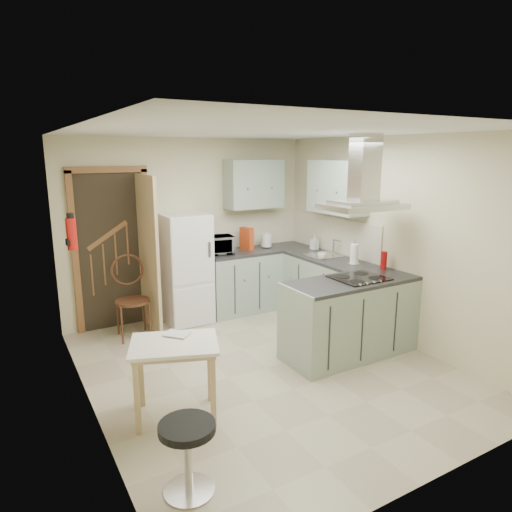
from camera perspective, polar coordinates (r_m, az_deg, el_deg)
floor at (r=5.13m, az=1.26°, el=-13.78°), size 4.20×4.20×0.00m
ceiling at (r=4.60m, az=1.42°, el=15.34°), size 4.20×4.20×0.00m
back_wall at (r=6.56m, az=-8.27°, el=3.48°), size 3.60×0.00×3.60m
left_wall at (r=4.10m, az=-20.73°, el=-2.82°), size 0.00×4.20×4.20m
right_wall at (r=5.83m, az=16.62°, el=1.92°), size 0.00×4.20×4.20m
doorway at (r=6.25m, az=-17.50°, el=0.69°), size 1.10×0.12×2.10m
fridge at (r=6.32m, az=-8.79°, el=-1.54°), size 0.60×0.60×1.50m
counter_back at (r=6.74m, az=-1.88°, el=-3.12°), size 1.08×0.60×0.90m
counter_right at (r=6.63m, az=7.33°, el=-3.49°), size 0.60×1.95×0.90m
splashback at (r=6.97m, az=-0.86°, el=3.32°), size 1.68×0.02×0.50m
wall_cabinet_back at (r=6.75m, az=-0.27°, el=8.99°), size 0.85×0.35×0.70m
wall_cabinet_right at (r=6.25m, az=10.16°, el=8.50°), size 0.35×0.90×0.70m
peninsula at (r=5.39m, az=11.74°, el=-7.51°), size 1.55×0.65×0.90m
hob at (r=5.32m, az=12.77°, el=-2.68°), size 0.58×0.50×0.01m
extractor_hood at (r=5.16m, az=13.21°, el=6.06°), size 0.90×0.55×0.10m
sink at (r=6.39m, az=8.40°, el=0.06°), size 0.45×0.40×0.01m
fire_extinguisher at (r=4.93m, az=-22.05°, el=2.57°), size 0.10×0.10×0.32m
drop_leaf_table at (r=4.20m, az=-10.02°, el=-14.98°), size 0.89×0.79×0.70m
bentwood_chair at (r=5.95m, az=-15.19°, el=-5.48°), size 0.46×0.46×0.95m
stool at (r=3.43m, az=-8.50°, el=-23.66°), size 0.48×0.48×0.52m
microwave at (r=6.43m, az=-4.95°, el=1.37°), size 0.51×0.38×0.26m
kettle at (r=6.85m, az=1.30°, el=1.99°), size 0.17×0.17×0.23m
cereal_box at (r=6.70m, az=-1.17°, el=2.18°), size 0.14×0.23×0.33m
soap_bottle at (r=6.79m, az=7.32°, el=1.74°), size 0.11×0.11×0.22m
paper_towel at (r=5.95m, az=12.19°, el=0.26°), size 0.12×0.12×0.27m
cup at (r=6.15m, az=8.25°, el=0.00°), size 0.15×0.15×0.10m
red_bottle at (r=5.79m, az=15.68°, el=-0.53°), size 0.08×0.08×0.22m
book at (r=4.12m, az=-10.39°, el=-9.48°), size 0.26×0.27×0.10m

